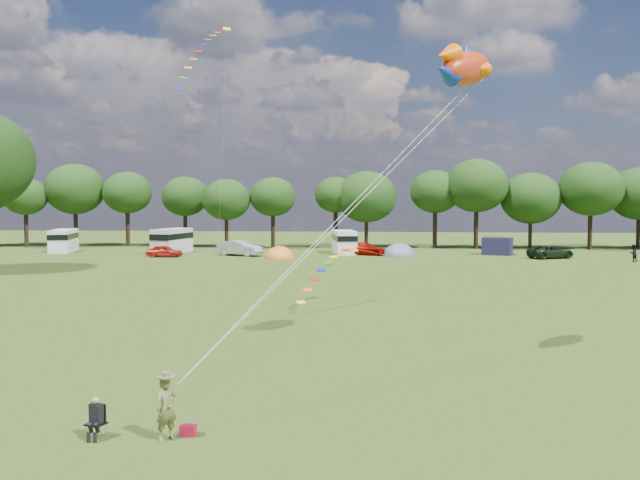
# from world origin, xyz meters

# --- Properties ---
(ground_plane) EXTENTS (180.00, 180.00, 0.00)m
(ground_plane) POSITION_xyz_m (0.00, 0.00, 0.00)
(ground_plane) COLOR #1C320C
(ground_plane) RESTS_ON ground
(tree_line) EXTENTS (102.98, 10.98, 10.27)m
(tree_line) POSITION_xyz_m (5.30, 54.99, 6.35)
(tree_line) COLOR black
(tree_line) RESTS_ON ground
(car_a) EXTENTS (3.63, 1.48, 1.20)m
(car_a) POSITION_xyz_m (-18.21, 41.77, 0.60)
(car_a) COLOR red
(car_a) RESTS_ON ground
(car_b) EXTENTS (4.72, 3.18, 1.56)m
(car_b) POSITION_xyz_m (-11.00, 43.84, 0.78)
(car_b) COLOR #94979C
(car_b) RESTS_ON ground
(car_c) EXTENTS (4.57, 2.77, 1.28)m
(car_c) POSITION_xyz_m (1.74, 45.65, 0.64)
(car_c) COLOR #990600
(car_c) RESTS_ON ground
(car_d) EXTENTS (5.12, 3.80, 1.27)m
(car_d) POSITION_xyz_m (19.88, 43.25, 0.64)
(car_d) COLOR black
(car_d) RESTS_ON ground
(campervan_a) EXTENTS (2.96, 5.27, 2.44)m
(campervan_a) POSITION_xyz_m (-31.00, 47.04, 1.31)
(campervan_a) COLOR white
(campervan_a) RESTS_ON ground
(campervan_b) EXTENTS (3.44, 5.68, 2.60)m
(campervan_b) POSITION_xyz_m (-18.81, 46.42, 1.40)
(campervan_b) COLOR #BCBCBE
(campervan_b) RESTS_ON ground
(campervan_c) EXTENTS (2.98, 5.25, 2.42)m
(campervan_c) POSITION_xyz_m (-0.50, 47.30, 1.30)
(campervan_c) COLOR white
(campervan_c) RESTS_ON ground
(tent_orange) EXTENTS (2.99, 3.27, 2.34)m
(tent_orange) POSITION_xyz_m (-6.58, 41.24, 0.02)
(tent_orange) COLOR orange
(tent_orange) RESTS_ON ground
(tent_greyblue) EXTENTS (3.36, 3.68, 2.50)m
(tent_greyblue) POSITION_xyz_m (5.19, 45.11, 0.02)
(tent_greyblue) COLOR slate
(tent_greyblue) RESTS_ON ground
(awning_navy) EXTENTS (3.45, 3.12, 1.79)m
(awning_navy) POSITION_xyz_m (15.38, 47.14, 0.89)
(awning_navy) COLOR #191833
(awning_navy) RESTS_ON ground
(kite_flyer) EXTENTS (0.70, 0.69, 1.63)m
(kite_flyer) POSITION_xyz_m (-2.55, -9.99, 0.81)
(kite_flyer) COLOR brown
(kite_flyer) RESTS_ON ground
(camp_chair) EXTENTS (0.56, 0.57, 1.10)m
(camp_chair) POSITION_xyz_m (-4.39, -10.02, 0.66)
(camp_chair) COLOR #99999E
(camp_chair) RESTS_ON ground
(kite_bag) EXTENTS (0.42, 0.30, 0.29)m
(kite_bag) POSITION_xyz_m (-2.07, -9.67, 0.14)
(kite_bag) COLOR #AC0F2C
(kite_bag) RESTS_ON ground
(fish_kite) EXTENTS (3.04, 3.58, 2.00)m
(fish_kite) POSITION_xyz_m (6.05, 0.28, 11.14)
(fish_kite) COLOR red
(fish_kite) RESTS_ON ground
(streamer_kite_a) EXTENTS (3.36, 5.48, 5.77)m
(streamer_kite_a) POSITION_xyz_m (-10.49, 28.21, 17.83)
(streamer_kite_a) COLOR yellow
(streamer_kite_a) RESTS_ON ground
(streamer_kite_c) EXTENTS (3.20, 5.02, 2.82)m
(streamer_kite_c) POSITION_xyz_m (0.37, 11.93, 2.41)
(streamer_kite_c) COLOR gold
(streamer_kite_c) RESTS_ON ground
(walker_a) EXTENTS (0.93, 0.82, 1.62)m
(walker_a) POSITION_xyz_m (26.66, 40.35, 0.81)
(walker_a) COLOR black
(walker_a) RESTS_ON ground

